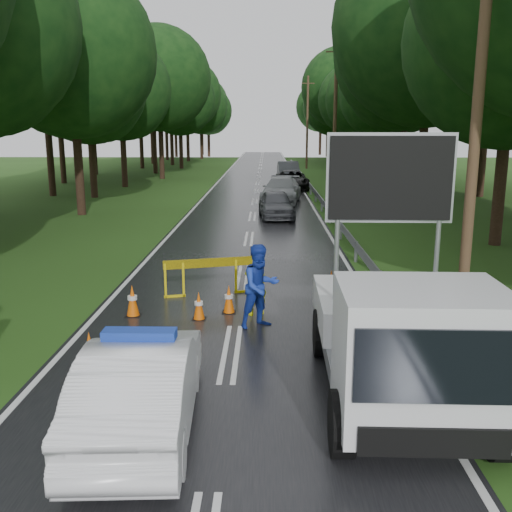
{
  "coord_description": "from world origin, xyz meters",
  "views": [
    {
      "loc": [
        0.69,
        -10.64,
        4.36
      ],
      "look_at": [
        0.44,
        3.04,
        1.3
      ],
      "focal_mm": 40.0,
      "sensor_mm": 36.0,
      "label": 1
    }
  ],
  "objects_px": {
    "police_sedan": "(142,385)",
    "queue_car_third": "(292,180)",
    "work_truck": "(399,337)",
    "officer": "(256,283)",
    "queue_car_second": "(281,190)",
    "queue_car_fourth": "(288,171)",
    "barrier": "(210,268)",
    "queue_car_first": "(276,204)",
    "civilian": "(260,286)"
  },
  "relations": [
    {
      "from": "police_sedan",
      "to": "queue_car_third",
      "type": "height_order",
      "value": "police_sedan"
    },
    {
      "from": "work_truck",
      "to": "officer",
      "type": "bearing_deg",
      "value": 118.69
    },
    {
      "from": "queue_car_second",
      "to": "queue_car_fourth",
      "type": "distance_m",
      "value": 15.0
    },
    {
      "from": "barrier",
      "to": "queue_car_second",
      "type": "bearing_deg",
      "value": 67.94
    },
    {
      "from": "police_sedan",
      "to": "queue_car_second",
      "type": "distance_m",
      "value": 26.7
    },
    {
      "from": "police_sedan",
      "to": "queue_car_first",
      "type": "distance_m",
      "value": 20.69
    },
    {
      "from": "queue_car_third",
      "to": "queue_car_fourth",
      "type": "relative_size",
      "value": 1.0
    },
    {
      "from": "queue_car_second",
      "to": "civilian",
      "type": "bearing_deg",
      "value": -85.17
    },
    {
      "from": "police_sedan",
      "to": "barrier",
      "type": "bearing_deg",
      "value": -95.72
    },
    {
      "from": "barrier",
      "to": "queue_car_first",
      "type": "height_order",
      "value": "queue_car_first"
    },
    {
      "from": "queue_car_first",
      "to": "queue_car_fourth",
      "type": "xyz_separation_m",
      "value": [
        1.38,
        20.97,
        0.13
      ]
    },
    {
      "from": "police_sedan",
      "to": "queue_car_third",
      "type": "distance_m",
      "value": 34.59
    },
    {
      "from": "queue_car_first",
      "to": "civilian",
      "type": "bearing_deg",
      "value": -96.68
    },
    {
      "from": "queue_car_third",
      "to": "queue_car_fourth",
      "type": "distance_m",
      "value": 7.13
    },
    {
      "from": "barrier",
      "to": "queue_car_third",
      "type": "xyz_separation_m",
      "value": [
        3.37,
        27.43,
        -0.08
      ]
    },
    {
      "from": "officer",
      "to": "queue_car_first",
      "type": "height_order",
      "value": "officer"
    },
    {
      "from": "civilian",
      "to": "queue_car_third",
      "type": "distance_m",
      "value": 29.96
    },
    {
      "from": "officer",
      "to": "civilian",
      "type": "xyz_separation_m",
      "value": [
        0.11,
        -0.82,
        0.15
      ]
    },
    {
      "from": "work_truck",
      "to": "queue_car_second",
      "type": "relative_size",
      "value": 1.03
    },
    {
      "from": "queue_car_fourth",
      "to": "queue_car_third",
      "type": "bearing_deg",
      "value": -91.81
    },
    {
      "from": "police_sedan",
      "to": "civilian",
      "type": "height_order",
      "value": "civilian"
    },
    {
      "from": "queue_car_third",
      "to": "police_sedan",
      "type": "bearing_deg",
      "value": -97.79
    },
    {
      "from": "civilian",
      "to": "officer",
      "type": "bearing_deg",
      "value": 67.15
    },
    {
      "from": "work_truck",
      "to": "officer",
      "type": "distance_m",
      "value": 5.07
    },
    {
      "from": "police_sedan",
      "to": "queue_car_first",
      "type": "bearing_deg",
      "value": -99.49
    },
    {
      "from": "civilian",
      "to": "work_truck",
      "type": "bearing_deg",
      "value": -89.44
    },
    {
      "from": "officer",
      "to": "queue_car_fourth",
      "type": "height_order",
      "value": "queue_car_fourth"
    },
    {
      "from": "officer",
      "to": "civilian",
      "type": "height_order",
      "value": "civilian"
    },
    {
      "from": "work_truck",
      "to": "civilian",
      "type": "relative_size",
      "value": 2.84
    },
    {
      "from": "barrier",
      "to": "civilian",
      "type": "height_order",
      "value": "civilian"
    },
    {
      "from": "officer",
      "to": "queue_car_third",
      "type": "bearing_deg",
      "value": -125.69
    },
    {
      "from": "queue_car_fourth",
      "to": "work_truck",
      "type": "bearing_deg",
      "value": -91.46
    },
    {
      "from": "police_sedan",
      "to": "queue_car_first",
      "type": "relative_size",
      "value": 1.07
    },
    {
      "from": "officer",
      "to": "barrier",
      "type": "bearing_deg",
      "value": -84.11
    },
    {
      "from": "civilian",
      "to": "queue_car_second",
      "type": "distance_m",
      "value": 22.08
    },
    {
      "from": "barrier",
      "to": "civilian",
      "type": "bearing_deg",
      "value": -76.0
    },
    {
      "from": "queue_car_first",
      "to": "queue_car_third",
      "type": "relative_size",
      "value": 0.81
    },
    {
      "from": "queue_car_first",
      "to": "queue_car_third",
      "type": "xyz_separation_m",
      "value": [
        1.38,
        13.83,
        0.0
      ]
    },
    {
      "from": "queue_car_fourth",
      "to": "queue_car_first",
      "type": "bearing_deg",
      "value": -95.55
    },
    {
      "from": "queue_car_first",
      "to": "queue_car_third",
      "type": "height_order",
      "value": "queue_car_third"
    },
    {
      "from": "civilian",
      "to": "queue_car_second",
      "type": "bearing_deg",
      "value": 56.52
    },
    {
      "from": "queue_car_first",
      "to": "police_sedan",
      "type": "bearing_deg",
      "value": -100.87
    },
    {
      "from": "civilian",
      "to": "queue_car_second",
      "type": "height_order",
      "value": "civilian"
    },
    {
      "from": "civilian",
      "to": "queue_car_fourth",
      "type": "height_order",
      "value": "civilian"
    },
    {
      "from": "police_sedan",
      "to": "queue_car_fourth",
      "type": "xyz_separation_m",
      "value": [
        3.69,
        41.52,
        0.11
      ]
    },
    {
      "from": "civilian",
      "to": "queue_car_third",
      "type": "bearing_deg",
      "value": 55.37
    },
    {
      "from": "civilian",
      "to": "queue_car_first",
      "type": "relative_size",
      "value": 0.47
    },
    {
      "from": "work_truck",
      "to": "queue_car_fourth",
      "type": "xyz_separation_m",
      "value": [
        -0.23,
        40.69,
        -0.33
      ]
    },
    {
      "from": "work_truck",
      "to": "barrier",
      "type": "xyz_separation_m",
      "value": [
        -3.6,
        6.12,
        -0.38
      ]
    },
    {
      "from": "police_sedan",
      "to": "civilian",
      "type": "distance_m",
      "value": 4.81
    }
  ]
}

